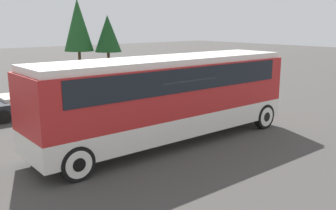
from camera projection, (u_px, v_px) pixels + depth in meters
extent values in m
plane|color=#423F3D|center=(168.00, 142.00, 14.12)|extent=(120.00, 120.00, 0.00)
cube|color=silver|center=(168.00, 121.00, 13.94)|extent=(10.44, 2.41, 0.76)
cube|color=red|center=(168.00, 88.00, 13.67)|extent=(10.44, 2.41, 1.77)
cube|color=black|center=(168.00, 76.00, 13.58)|extent=(9.19, 2.45, 0.80)
cube|color=silver|center=(168.00, 60.00, 13.46)|extent=(10.23, 2.22, 0.22)
cube|color=red|center=(255.00, 81.00, 16.87)|extent=(0.36, 2.32, 2.02)
cylinder|color=black|center=(264.00, 116.00, 15.90)|extent=(1.04, 0.28, 1.04)
cylinder|color=silver|center=(264.00, 116.00, 15.90)|extent=(0.81, 0.30, 0.81)
cylinder|color=black|center=(264.00, 116.00, 15.90)|extent=(0.39, 0.32, 0.39)
cylinder|color=black|center=(225.00, 107.00, 17.56)|extent=(1.04, 0.28, 1.04)
cylinder|color=silver|center=(225.00, 107.00, 17.56)|extent=(0.81, 0.30, 0.81)
cylinder|color=black|center=(225.00, 107.00, 17.56)|extent=(0.39, 0.32, 0.39)
cylinder|color=black|center=(77.00, 163.00, 10.56)|extent=(1.04, 0.28, 1.04)
cylinder|color=silver|center=(77.00, 163.00, 10.56)|extent=(0.81, 0.30, 0.81)
cylinder|color=black|center=(77.00, 163.00, 10.56)|extent=(0.39, 0.32, 0.39)
cylinder|color=black|center=(47.00, 144.00, 12.21)|extent=(1.04, 0.28, 1.04)
cylinder|color=silver|center=(47.00, 144.00, 12.21)|extent=(0.81, 0.30, 0.81)
cylinder|color=black|center=(47.00, 144.00, 12.21)|extent=(0.39, 0.32, 0.39)
cylinder|color=black|center=(3.00, 117.00, 16.61)|extent=(0.65, 0.22, 0.65)
cylinder|color=black|center=(3.00, 117.00, 16.61)|extent=(0.25, 0.26, 0.25)
cube|color=silver|center=(42.00, 99.00, 19.12)|extent=(4.17, 1.79, 0.70)
cube|color=black|center=(38.00, 88.00, 18.89)|extent=(2.17, 1.62, 0.46)
cylinder|color=black|center=(79.00, 102.00, 19.55)|extent=(0.70, 0.22, 0.70)
cylinder|color=black|center=(79.00, 102.00, 19.55)|extent=(0.26, 0.26, 0.26)
cylinder|color=black|center=(65.00, 98.00, 20.77)|extent=(0.70, 0.22, 0.70)
cylinder|color=black|center=(65.00, 98.00, 20.77)|extent=(0.26, 0.26, 0.26)
cylinder|color=black|center=(16.00, 111.00, 17.57)|extent=(0.70, 0.22, 0.70)
cylinder|color=black|center=(16.00, 111.00, 17.57)|extent=(0.26, 0.26, 0.26)
cylinder|color=black|center=(6.00, 105.00, 18.79)|extent=(0.70, 0.22, 0.70)
cylinder|color=black|center=(6.00, 105.00, 18.79)|extent=(0.26, 0.26, 0.26)
cylinder|color=brown|center=(109.00, 60.00, 36.65)|extent=(0.28, 0.28, 1.66)
cone|color=#19471E|center=(108.00, 33.00, 36.09)|extent=(2.60, 2.60, 3.52)
cylinder|color=brown|center=(80.00, 60.00, 36.70)|extent=(0.28, 0.28, 1.73)
cone|color=#1E5123|center=(78.00, 25.00, 35.98)|extent=(2.83, 2.83, 4.98)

